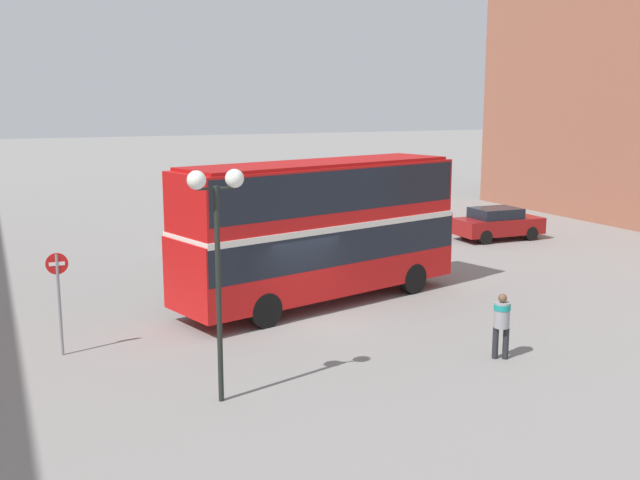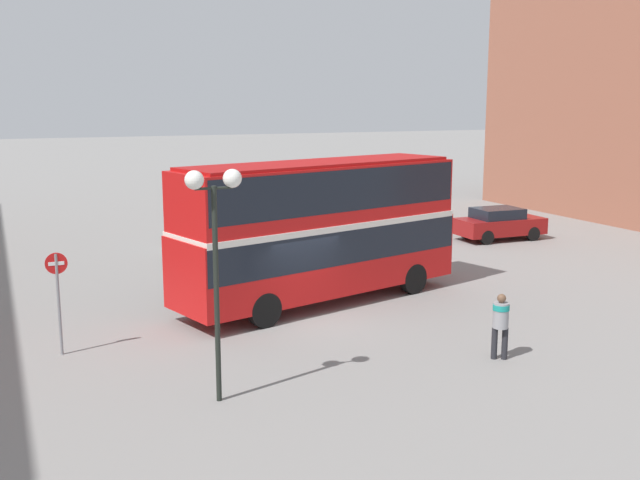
{
  "view_description": "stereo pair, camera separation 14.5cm",
  "coord_description": "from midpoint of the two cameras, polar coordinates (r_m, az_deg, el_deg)",
  "views": [
    {
      "loc": [
        -8.73,
        -20.24,
        6.7
      ],
      "look_at": [
        1.17,
        1.97,
        2.12
      ],
      "focal_mm": 42.0,
      "sensor_mm": 36.0,
      "label": 1
    },
    {
      "loc": [
        -8.59,
        -20.3,
        6.7
      ],
      "look_at": [
        1.17,
        1.97,
        2.12
      ],
      "focal_mm": 42.0,
      "sensor_mm": 36.0,
      "label": 2
    }
  ],
  "objects": [
    {
      "name": "street_lamp_twin_globe",
      "position": [
        16.3,
        -7.79,
        1.65
      ],
      "size": [
        1.25,
        0.41,
        5.23
      ],
      "color": "black",
      "rests_on": "ground_plane"
    },
    {
      "name": "double_decker_bus",
      "position": [
        24.63,
        0.17,
        1.34
      ],
      "size": [
        10.51,
        5.17,
        4.72
      ],
      "rotation": [
        0.0,
        0.0,
        0.27
      ],
      "color": "red",
      "rests_on": "ground_plane"
    },
    {
      "name": "ground_plane",
      "position": [
        23.03,
        -0.53,
        -6.24
      ],
      "size": [
        240.0,
        240.0,
        0.0
      ],
      "primitive_type": "plane",
      "color": "gray"
    },
    {
      "name": "pedestrian_foreground",
      "position": [
        20.11,
        13.8,
        -5.89
      ],
      "size": [
        0.59,
        0.59,
        1.76
      ],
      "rotation": [
        0.0,
        0.0,
        4.18
      ],
      "color": "#232328",
      "rests_on": "ground_plane"
    },
    {
      "name": "parked_car_kerb_far",
      "position": [
        34.7,
        -7.85,
        0.75
      ],
      "size": [
        4.36,
        2.38,
        1.55
      ],
      "rotation": [
        0.0,
        0.0,
        -0.13
      ],
      "color": "silver",
      "rests_on": "ground_plane"
    },
    {
      "name": "no_entry_sign",
      "position": [
        20.82,
        -19.16,
        -3.51
      ],
      "size": [
        0.57,
        0.08,
        2.77
      ],
      "color": "gray",
      "rests_on": "ground_plane"
    },
    {
      "name": "parked_car_side_street",
      "position": [
        42.6,
        4.75,
        2.68
      ],
      "size": [
        4.13,
        2.31,
        1.61
      ],
      "rotation": [
        0.0,
        0.0,
        -0.16
      ],
      "color": "slate",
      "rests_on": "ground_plane"
    },
    {
      "name": "parked_car_kerb_near",
      "position": [
        37.21,
        13.6,
        1.23
      ],
      "size": [
        4.29,
        2.02,
        1.55
      ],
      "rotation": [
        0.0,
        0.0,
        -0.03
      ],
      "color": "maroon",
      "rests_on": "ground_plane"
    }
  ]
}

